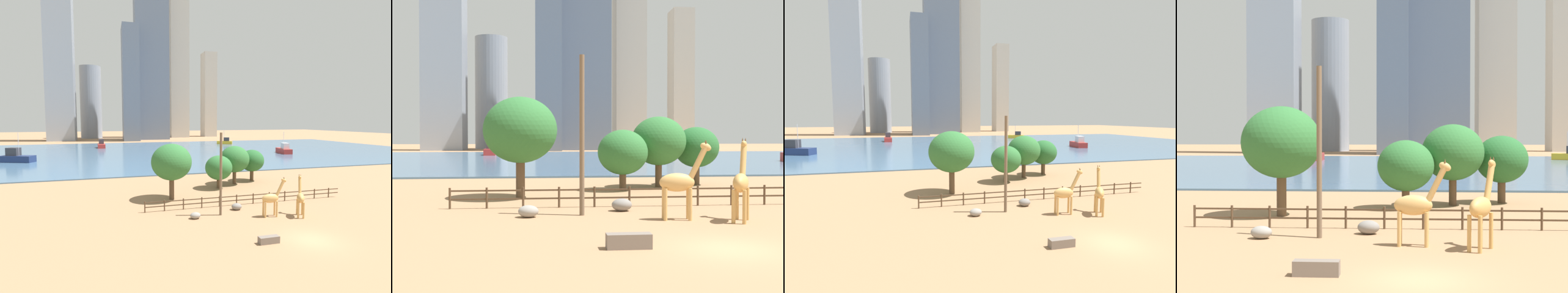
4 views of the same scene
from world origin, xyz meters
The scene contains 23 objects.
ground_plane centered at (0.00, 80.00, 0.00)m, with size 400.00×400.00×0.00m, color #9E7551.
harbor_water centered at (0.00, 77.00, 0.10)m, with size 180.00×86.00×0.20m, color #476B8C.
giraffe_tall centered at (3.02, 6.12, 2.05)m, with size 1.81×2.64×4.40m.
giraffe_companion centered at (-0.04, 6.85, 2.02)m, with size 2.87×0.88×4.28m.
utility_pole centered at (-5.13, 8.84, 4.53)m, with size 0.28×0.28×9.05m, color brown.
boulder_near_fence centered at (-2.62, 10.20, 0.38)m, with size 1.21×1.00×0.75m, color gray.
boulder_by_pole centered at (-8.13, 8.43, 0.34)m, with size 1.12×0.89×0.67m, color gray.
feeding_trough centered at (-3.96, 0.49, 0.30)m, with size 1.80×0.60×0.60m, color #72665B.
enclosure_fence centered at (-0.30, 12.00, 0.76)m, with size 26.12×0.14×1.30m.
tree_left_large centered at (-0.68, 21.40, 3.14)m, with size 4.15×4.15×5.03m.
tree_center_broad centered at (-8.90, 16.95, 4.91)m, with size 5.31×5.31×7.33m.
tree_right_tall centered at (6.85, 25.33, 3.46)m, with size 4.13×4.13×5.34m.
tree_left_small centered at (2.90, 23.66, 4.05)m, with size 4.78×4.78×6.23m.
boat_ferry centered at (-19.12, 96.38, 1.28)m, with size 2.93×7.32×3.17m.
boat_sailboat centered at (31.87, 100.77, 1.17)m, with size 6.82×5.02×5.82m.
boat_tug centered at (35.67, 60.90, 1.30)m, with size 4.00×7.73×6.63m.
boat_barge centered at (-38.28, 61.26, 1.40)m, with size 8.49×5.73×7.20m.
skyline_tower_needle centered at (-39.08, 147.29, 37.07)m, with size 13.22×12.15×74.13m, color #939EAD.
skyline_block_central centered at (-4.98, 138.93, 28.79)m, with size 8.16×14.16×57.58m, color slate.
skyline_tower_glass centered at (25.62, 163.36, 43.77)m, with size 11.21×11.73×87.55m, color #ADA89E.
skyline_block_left centered at (-25.69, 166.64, 20.72)m, with size 11.95×11.95×41.44m, color #939EAD.
skyline_block_right centered at (46.85, 167.80, 26.78)m, with size 8.07×10.00×53.55m, color #ADA89E.
skyline_tower_short centered at (6.91, 146.69, 42.08)m, with size 17.79×11.14×84.17m, color slate.
Camera 3 is at (-14.49, -17.71, 8.93)m, focal length 28.00 mm.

